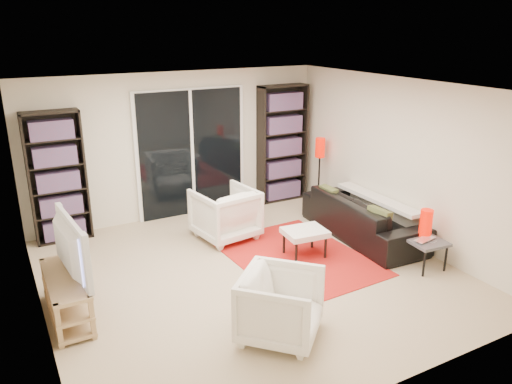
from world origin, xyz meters
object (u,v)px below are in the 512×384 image
Objects in this scene: armchair_front at (281,306)px; ottoman at (305,233)px; tv_stand at (67,296)px; bookshelf_left at (57,178)px; floor_lamp at (320,156)px; armchair_back at (225,213)px; bookshelf_right at (282,144)px; side_table at (427,244)px; sofa at (363,217)px.

armchair_front is 1.96m from ottoman.
bookshelf_left is at bearing 82.37° from tv_stand.
bookshelf_left reaches higher than floor_lamp.
tv_stand is 1.96× the size of ottoman.
tv_stand is 3.17m from ottoman.
armchair_back is at bearing -166.71° from floor_lamp.
tv_stand is at bearing -151.45° from bookshelf_right.
tv_stand is (-0.30, -2.26, -0.71)m from bookshelf_left.
side_table is (1.21, -1.07, 0.01)m from ottoman.
tv_stand is 2.37m from armchair_front.
tv_stand is at bearing -179.53° from ottoman.
armchair_back reaches higher than armchair_front.
bookshelf_left is 4.28m from floor_lamp.
ottoman is (-0.98, -2.23, -0.70)m from bookshelf_right.
armchair_front is 0.65× the size of floor_lamp.
tv_stand is at bearing -160.24° from floor_lamp.
bookshelf_left reaches higher than armchair_front.
ottoman is (0.70, -1.12, -0.05)m from armchair_back.
armchair_front is at bearing 69.19° from armchair_back.
floor_lamp is at bearing -58.68° from bookshelf_right.
sofa is 1.24m from side_table.
ottoman is (3.17, 0.03, 0.08)m from tv_stand.
armchair_back reaches higher than ottoman.
bookshelf_left is 5.28m from side_table.
tv_stand is 2.47× the size of side_table.
sofa is at bearing -27.14° from bookshelf_left.
ottoman is at bearing 138.49° from side_table.
tv_stand is at bearing -97.63° from bookshelf_left.
side_table is 2.74m from floor_lamp.
bookshelf_right is 3.39m from side_table.
tv_stand is at bearing 166.57° from side_table.
floor_lamp reaches higher than sofa.
ottoman is 2.19m from floor_lamp.
sofa is 2.10m from armchair_back.
ottoman is (-1.17, -0.16, 0.03)m from sofa.
armchair_back is 1.08× the size of armchair_front.
ottoman is at bearing -37.93° from bookshelf_left.
bookshelf_right is at bearing -0.00° from bookshelf_left.
bookshelf_left is at bearing 69.22° from armchair_front.
armchair_back is (2.47, 1.14, 0.13)m from tv_stand.
bookshelf_left is 0.93× the size of bookshelf_right.
armchair_back is at bearing 131.08° from side_table.
floor_lamp reaches higher than side_table.
floor_lamp reaches higher than tv_stand.
sofa is at bearing 8.00° from ottoman.
tv_stand is at bearing 98.59° from armchair_front.
sofa is at bearing -10.16° from armchair_front.
sofa reaches higher than side_table.
tv_stand reaches higher than side_table.
bookshelf_right is 4.79m from tv_stand.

